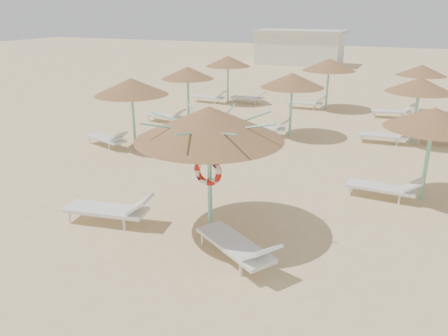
% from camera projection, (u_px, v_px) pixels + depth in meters
% --- Properties ---
extents(ground, '(120.00, 120.00, 0.00)m').
position_uv_depth(ground, '(190.00, 232.00, 10.73)').
color(ground, '#DFC288').
rests_on(ground, ground).
extents(main_palapa, '(3.47, 3.47, 3.11)m').
position_uv_depth(main_palapa, '(209.00, 124.00, 9.96)').
color(main_palapa, '#78D0B5').
rests_on(main_palapa, ground).
extents(lounger_main_a, '(2.35, 1.04, 0.83)m').
position_uv_depth(lounger_main_a, '(112.00, 209.00, 11.07)').
color(lounger_main_a, silver).
rests_on(lounger_main_a, ground).
extents(lounger_main_b, '(2.27, 1.80, 0.82)m').
position_uv_depth(lounger_main_b, '(238.00, 246.00, 9.35)').
color(lounger_main_b, silver).
rests_on(lounger_main_b, ground).
extents(palapa_field, '(20.40, 13.73, 2.72)m').
position_uv_depth(palapa_field, '(373.00, 85.00, 17.51)').
color(palapa_field, '#78D0B5').
rests_on(palapa_field, ground).
extents(service_hut, '(8.40, 4.40, 3.25)m').
position_uv_depth(service_hut, '(300.00, 47.00, 42.60)').
color(service_hut, silver).
rests_on(service_hut, ground).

